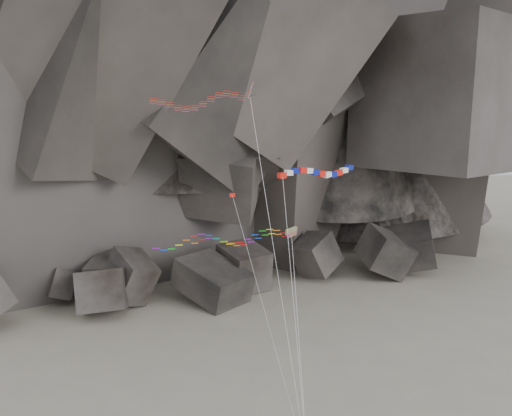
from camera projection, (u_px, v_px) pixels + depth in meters
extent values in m
cube|color=#47423F|center=(103.00, 297.00, 71.61)|extent=(6.57, 6.80, 6.76)
cube|color=#47423F|center=(130.00, 285.00, 75.04)|extent=(8.14, 8.11, 8.13)
cube|color=#47423F|center=(63.00, 289.00, 76.11)|extent=(4.47, 5.18, 5.38)
cube|color=#47423F|center=(115.00, 282.00, 76.69)|extent=(8.12, 8.39, 7.11)
cube|color=#47423F|center=(244.00, 271.00, 81.18)|extent=(7.59, 8.82, 6.74)
cube|color=#47423F|center=(213.00, 287.00, 76.47)|extent=(11.22, 11.77, 6.14)
cube|color=#47423F|center=(316.00, 262.00, 85.90)|extent=(8.61, 7.23, 7.67)
cube|color=#47423F|center=(407.00, 257.00, 88.92)|extent=(10.94, 10.19, 8.18)
cube|color=#47423F|center=(385.00, 261.00, 86.70)|extent=(7.68, 7.94, 8.12)
cylinder|color=silver|center=(278.00, 273.00, 42.20)|extent=(2.35, 8.91, 26.32)
cube|color=red|center=(282.00, 176.00, 43.01)|extent=(0.72, 0.61, 0.41)
cube|color=white|center=(289.00, 173.00, 43.32)|extent=(0.75, 0.63, 0.46)
cube|color=#0D188F|center=(295.00, 171.00, 43.61)|extent=(0.77, 0.63, 0.48)
cube|color=red|center=(302.00, 170.00, 43.90)|extent=(0.77, 0.63, 0.49)
cube|color=white|center=(309.00, 171.00, 44.20)|extent=(0.76, 0.63, 0.46)
cube|color=#0D188F|center=(315.00, 172.00, 44.53)|extent=(0.73, 0.62, 0.42)
cube|color=red|center=(321.00, 174.00, 44.90)|extent=(0.75, 0.62, 0.45)
cube|color=white|center=(327.00, 175.00, 45.30)|extent=(0.77, 0.63, 0.48)
cube|color=#0D188F|center=(333.00, 174.00, 45.72)|extent=(0.77, 0.63, 0.49)
cube|color=red|center=(338.00, 173.00, 46.14)|extent=(0.76, 0.63, 0.47)
cube|color=white|center=(344.00, 170.00, 46.55)|extent=(0.74, 0.62, 0.43)
cube|color=#0D188F|center=(349.00, 167.00, 46.95)|extent=(0.74, 0.62, 0.44)
cylinder|color=silver|center=(295.00, 317.00, 41.84)|extent=(0.33, 6.40, 20.11)
cube|color=yellow|center=(291.00, 231.00, 46.19)|extent=(1.12, 0.90, 0.64)
cube|color=#0CB219|center=(292.00, 234.00, 46.09)|extent=(0.93, 0.71, 0.44)
cylinder|color=silver|center=(299.00, 341.00, 43.51)|extent=(1.11, 8.57, 15.25)
cube|color=red|center=(232.00, 195.00, 44.68)|extent=(0.46, 0.18, 0.30)
cube|color=#0D188F|center=(230.00, 195.00, 44.66)|extent=(0.17, 0.09, 0.31)
cylinder|color=silver|center=(268.00, 324.00, 42.76)|extent=(3.75, 8.73, 18.37)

